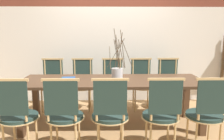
% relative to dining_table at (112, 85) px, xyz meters
% --- Properties ---
extents(ground_plane, '(16.00, 16.00, 0.00)m').
position_rel_dining_table_xyz_m(ground_plane, '(0.00, 0.00, -0.65)').
color(ground_plane, '#A87F51').
extents(wall_rear, '(12.00, 0.06, 3.20)m').
position_rel_dining_table_xyz_m(wall_rear, '(0.00, 1.32, 0.95)').
color(wall_rear, silver).
rests_on(wall_rear, ground_plane).
extents(dining_table, '(2.76, 0.88, 0.74)m').
position_rel_dining_table_xyz_m(dining_table, '(0.00, 0.00, 0.00)').
color(dining_table, '#4C3321').
rests_on(dining_table, ground_plane).
extents(chair_near_leftend, '(0.46, 0.46, 0.96)m').
position_rel_dining_table_xyz_m(chair_near_leftend, '(-1.12, -0.78, -0.13)').
color(chair_near_leftend, '#233833').
rests_on(chair_near_leftend, ground_plane).
extents(chair_near_left, '(0.46, 0.46, 0.96)m').
position_rel_dining_table_xyz_m(chair_near_left, '(-0.58, -0.78, -0.13)').
color(chair_near_left, '#233833').
rests_on(chair_near_left, ground_plane).
extents(chair_near_center, '(0.46, 0.46, 0.96)m').
position_rel_dining_table_xyz_m(chair_near_center, '(-0.04, -0.78, -0.13)').
color(chair_near_center, '#233833').
rests_on(chair_near_center, ground_plane).
extents(chair_near_right, '(0.46, 0.46, 0.96)m').
position_rel_dining_table_xyz_m(chair_near_right, '(0.57, -0.78, -0.13)').
color(chair_near_right, '#233833').
rests_on(chair_near_right, ground_plane).
extents(chair_near_rightend, '(0.46, 0.46, 0.96)m').
position_rel_dining_table_xyz_m(chair_near_rightend, '(1.11, -0.78, -0.13)').
color(chair_near_rightend, '#233833').
rests_on(chair_near_rightend, ground_plane).
extents(chair_far_leftend, '(0.46, 0.46, 0.96)m').
position_rel_dining_table_xyz_m(chair_far_leftend, '(-1.11, 0.78, -0.13)').
color(chair_far_leftend, '#233833').
rests_on(chair_far_leftend, ground_plane).
extents(chair_far_left, '(0.46, 0.46, 0.96)m').
position_rel_dining_table_xyz_m(chair_far_left, '(-0.54, 0.78, -0.13)').
color(chair_far_left, '#233833').
rests_on(chair_far_left, ground_plane).
extents(chair_far_center, '(0.46, 0.46, 0.96)m').
position_rel_dining_table_xyz_m(chair_far_center, '(0.03, 0.78, -0.13)').
color(chair_far_center, '#233833').
rests_on(chair_far_center, ground_plane).
extents(chair_far_right, '(0.46, 0.46, 0.96)m').
position_rel_dining_table_xyz_m(chair_far_right, '(0.57, 0.78, -0.13)').
color(chair_far_right, '#233833').
rests_on(chair_far_right, ground_plane).
extents(chair_far_rightend, '(0.46, 0.46, 0.96)m').
position_rel_dining_table_xyz_m(chair_far_rightend, '(1.10, 0.78, -0.13)').
color(chair_far_rightend, '#233833').
rests_on(chair_far_rightend, ground_plane).
extents(vase_centerpiece, '(0.38, 0.38, 0.76)m').
position_rel_dining_table_xyz_m(vase_centerpiece, '(0.07, -0.08, 0.20)').
color(vase_centerpiece, silver).
rests_on(vase_centerpiece, dining_table).
extents(book_stack, '(0.24, 0.20, 0.03)m').
position_rel_dining_table_xyz_m(book_stack, '(-0.67, 0.02, 0.11)').
color(book_stack, '#1E6B4C').
rests_on(book_stack, dining_table).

